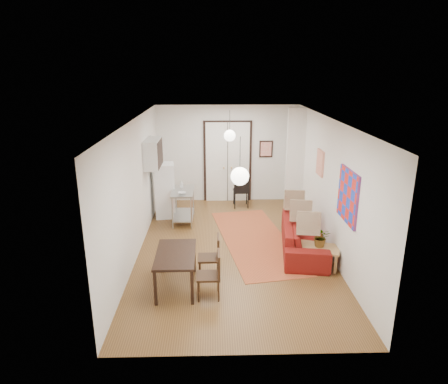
{
  "coord_description": "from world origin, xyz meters",
  "views": [
    {
      "loc": [
        -0.43,
        -8.24,
        3.95
      ],
      "look_at": [
        -0.19,
        0.33,
        1.25
      ],
      "focal_mm": 32.0,
      "sensor_mm": 36.0,
      "label": 1
    }
  ],
  "objects_px": {
    "sofa": "(304,236)",
    "dining_chair_far": "(208,270)",
    "dining_chair_near": "(209,252)",
    "fridge": "(165,190)",
    "kitchen_counter": "(183,202)",
    "coffee_table": "(315,249)",
    "dining_table": "(176,257)",
    "black_side_chair": "(241,187)"
  },
  "relations": [
    {
      "from": "coffee_table",
      "to": "dining_chair_far",
      "type": "xyz_separation_m",
      "value": [
        -2.19,
        -1.04,
        0.13
      ]
    },
    {
      "from": "sofa",
      "to": "kitchen_counter",
      "type": "relative_size",
      "value": 2.08
    },
    {
      "from": "dining_chair_near",
      "to": "dining_chair_far",
      "type": "xyz_separation_m",
      "value": [
        0.0,
        -0.7,
        0.0
      ]
    },
    {
      "from": "dining_chair_near",
      "to": "black_side_chair",
      "type": "bearing_deg",
      "value": 166.85
    },
    {
      "from": "coffee_table",
      "to": "fridge",
      "type": "relative_size",
      "value": 0.73
    },
    {
      "from": "coffee_table",
      "to": "dining_table",
      "type": "distance_m",
      "value": 2.91
    },
    {
      "from": "dining_chair_far",
      "to": "sofa",
      "type": "bearing_deg",
      "value": 129.07
    },
    {
      "from": "sofa",
      "to": "coffee_table",
      "type": "relative_size",
      "value": 2.15
    },
    {
      "from": "sofa",
      "to": "coffee_table",
      "type": "bearing_deg",
      "value": -165.56
    },
    {
      "from": "fridge",
      "to": "sofa",
      "type": "bearing_deg",
      "value": -40.65
    },
    {
      "from": "kitchen_counter",
      "to": "fridge",
      "type": "relative_size",
      "value": 0.75
    },
    {
      "from": "kitchen_counter",
      "to": "dining_table",
      "type": "bearing_deg",
      "value": -88.12
    },
    {
      "from": "fridge",
      "to": "dining_chair_near",
      "type": "bearing_deg",
      "value": -76.58
    },
    {
      "from": "dining_table",
      "to": "dining_chair_far",
      "type": "height_order",
      "value": "dining_chair_far"
    },
    {
      "from": "kitchen_counter",
      "to": "dining_chair_far",
      "type": "height_order",
      "value": "dining_chair_far"
    },
    {
      "from": "sofa",
      "to": "black_side_chair",
      "type": "height_order",
      "value": "black_side_chair"
    },
    {
      "from": "sofa",
      "to": "dining_table",
      "type": "relative_size",
      "value": 1.84
    },
    {
      "from": "coffee_table",
      "to": "fridge",
      "type": "bearing_deg",
      "value": 139.21
    },
    {
      "from": "fridge",
      "to": "dining_chair_far",
      "type": "xyz_separation_m",
      "value": [
        1.22,
        -3.98,
        -0.25
      ]
    },
    {
      "from": "fridge",
      "to": "dining_chair_far",
      "type": "bearing_deg",
      "value": -79.93
    },
    {
      "from": "kitchen_counter",
      "to": "dining_table",
      "type": "relative_size",
      "value": 0.88
    },
    {
      "from": "sofa",
      "to": "black_side_chair",
      "type": "relative_size",
      "value": 2.4
    },
    {
      "from": "fridge",
      "to": "dining_table",
      "type": "distance_m",
      "value": 3.77
    },
    {
      "from": "sofa",
      "to": "kitchen_counter",
      "type": "xyz_separation_m",
      "value": [
        -2.81,
        1.86,
        0.2
      ]
    },
    {
      "from": "kitchen_counter",
      "to": "dining_chair_far",
      "type": "xyz_separation_m",
      "value": [
        0.7,
        -3.62,
        -0.05
      ]
    },
    {
      "from": "sofa",
      "to": "dining_chair_near",
      "type": "distance_m",
      "value": 2.37
    },
    {
      "from": "black_side_chair",
      "to": "dining_table",
      "type": "bearing_deg",
      "value": 70.14
    },
    {
      "from": "dining_table",
      "to": "dining_chair_far",
      "type": "bearing_deg",
      "value": -23.86
    },
    {
      "from": "sofa",
      "to": "dining_chair_near",
      "type": "relative_size",
      "value": 2.7
    },
    {
      "from": "dining_chair_near",
      "to": "dining_chair_far",
      "type": "bearing_deg",
      "value": -0.81
    },
    {
      "from": "coffee_table",
      "to": "black_side_chair",
      "type": "relative_size",
      "value": 1.12
    },
    {
      "from": "kitchen_counter",
      "to": "sofa",
      "type": "bearing_deg",
      "value": -33.34
    },
    {
      "from": "sofa",
      "to": "dining_chair_far",
      "type": "relative_size",
      "value": 2.7
    },
    {
      "from": "fridge",
      "to": "dining_table",
      "type": "relative_size",
      "value": 1.18
    },
    {
      "from": "fridge",
      "to": "coffee_table",
      "type": "bearing_deg",
      "value": -47.72
    },
    {
      "from": "sofa",
      "to": "fridge",
      "type": "relative_size",
      "value": 1.56
    },
    {
      "from": "dining_chair_near",
      "to": "kitchen_counter",
      "type": "bearing_deg",
      "value": -167.31
    },
    {
      "from": "sofa",
      "to": "dining_table",
      "type": "distance_m",
      "value": 3.11
    },
    {
      "from": "dining_chair_far",
      "to": "fridge",
      "type": "bearing_deg",
      "value": -163.81
    },
    {
      "from": "coffee_table",
      "to": "dining_table",
      "type": "bearing_deg",
      "value": -164.44
    },
    {
      "from": "kitchen_counter",
      "to": "dining_chair_near",
      "type": "height_order",
      "value": "dining_chair_near"
    },
    {
      "from": "kitchen_counter",
      "to": "dining_chair_near",
      "type": "xyz_separation_m",
      "value": [
        0.7,
        -2.92,
        -0.05
      ]
    }
  ]
}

